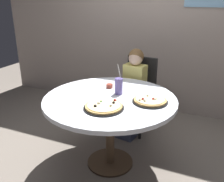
% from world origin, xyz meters
% --- Properties ---
extents(ground_plane, '(8.00, 8.00, 0.00)m').
position_xyz_m(ground_plane, '(0.00, 0.00, 0.00)').
color(ground_plane, slate).
extents(wall_with_window, '(5.20, 0.14, 2.90)m').
position_xyz_m(wall_with_window, '(0.01, 1.60, 1.45)').
color(wall_with_window, '#A8998E').
rests_on(wall_with_window, ground_plane).
extents(dining_table, '(1.28, 1.28, 0.75)m').
position_xyz_m(dining_table, '(0.00, 0.00, 0.66)').
color(dining_table, silver).
rests_on(dining_table, ground_plane).
extents(chair_wooden, '(0.46, 0.46, 0.95)m').
position_xyz_m(chair_wooden, '(0.01, 0.87, 0.53)').
color(chair_wooden, black).
rests_on(chair_wooden, ground_plane).
extents(diner_child, '(0.31, 0.43, 1.08)m').
position_xyz_m(diner_child, '(-0.01, 0.69, 0.48)').
color(diner_child, '#3F4766').
rests_on(diner_child, ground_plane).
extents(pizza_veggie, '(0.35, 0.35, 0.05)m').
position_xyz_m(pizza_veggie, '(0.05, -0.24, 0.77)').
color(pizza_veggie, black).
rests_on(pizza_veggie, dining_table).
extents(pizza_cheese, '(0.33, 0.33, 0.05)m').
position_xyz_m(pizza_cheese, '(0.38, 0.05, 0.77)').
color(pizza_cheese, black).
rests_on(pizza_cheese, dining_table).
extents(soda_cup, '(0.08, 0.08, 0.31)m').
position_xyz_m(soda_cup, '(0.04, 0.13, 0.83)').
color(soda_cup, '#6659A5').
rests_on(soda_cup, dining_table).
extents(sauce_bowl, '(0.07, 0.07, 0.04)m').
position_xyz_m(sauce_bowl, '(-0.12, 0.25, 0.77)').
color(sauce_bowl, brown).
rests_on(sauce_bowl, dining_table).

